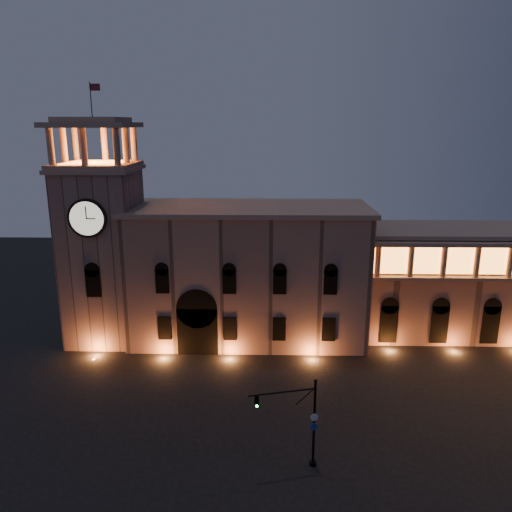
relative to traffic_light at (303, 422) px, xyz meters
The scene contains 5 objects.
ground 7.11m from the traffic_light, 126.71° to the left, with size 160.00×160.00×0.00m, color black.
government_building 27.50m from the traffic_light, 101.74° to the left, with size 30.80×12.80×17.60m.
clock_tower 36.02m from the traffic_light, 133.09° to the left, with size 9.80×9.80×32.40m.
colonnade_wing 40.50m from the traffic_light, 44.98° to the left, with size 40.60×11.50×14.50m.
traffic_light is the anchor object (origin of this frame).
Camera 1 is at (0.42, -40.33, 27.75)m, focal length 35.00 mm.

